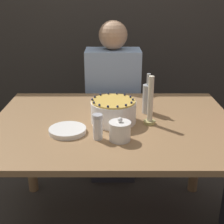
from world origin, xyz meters
TOP-DOWN VIEW (x-y plane):
  - wall_behind at (0.00, 1.40)m, footprint 8.00×0.05m
  - dining_table at (0.00, 0.00)m, footprint 1.32×0.99m
  - cake at (-0.00, -0.00)m, footprint 0.24×0.24m
  - sugar_bowl at (0.03, -0.22)m, footprint 0.11×0.11m
  - sugar_shaker at (-0.08, -0.21)m, footprint 0.05×0.05m
  - plate_stack at (-0.23, -0.14)m, footprint 0.19×0.19m
  - candle at (0.19, -0.03)m, footprint 0.06×0.06m
  - bottle at (0.20, 0.13)m, footprint 0.06×0.06m
  - person_man_blue_shirt at (-0.00, 0.69)m, footprint 0.40×0.34m

SIDE VIEW (x-z plane):
  - person_man_blue_shirt at x=0.00m, z-range -0.08..1.14m
  - dining_table at x=0.00m, z-range 0.26..1.01m
  - plate_stack at x=-0.23m, z-range 0.75..0.77m
  - sugar_bowl at x=0.03m, z-range 0.74..0.85m
  - cake at x=0.00m, z-range 0.74..0.88m
  - sugar_shaker at x=-0.08m, z-range 0.75..0.88m
  - bottle at x=0.20m, z-range 0.72..0.95m
  - candle at x=0.19m, z-range 0.72..0.99m
  - wall_behind at x=0.00m, z-range 0.00..2.60m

